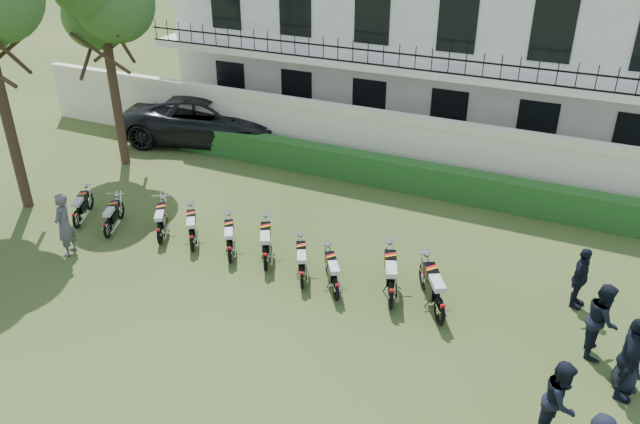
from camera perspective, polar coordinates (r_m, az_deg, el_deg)
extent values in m
plane|color=#2C431B|center=(15.56, -3.95, -7.78)|extent=(100.00, 100.00, 0.00)
cube|color=#F1E7CA|center=(21.55, 6.23, 5.79)|extent=(30.00, 0.30, 2.00)
cube|color=#F1E7CA|center=(21.15, 6.39, 8.67)|extent=(30.00, 0.35, 0.30)
cube|color=#1D4318|center=(20.77, 8.02, 3.29)|extent=(18.00, 0.60, 1.00)
cube|color=white|center=(26.34, 11.04, 15.25)|extent=(20.00, 8.00, 7.00)
cube|color=white|center=(21.94, 7.74, 13.00)|extent=(20.00, 1.40, 0.25)
cube|color=black|center=(21.19, 7.28, 14.17)|extent=(20.00, 0.05, 0.05)
cube|color=black|center=(21.30, 7.20, 13.00)|extent=(20.00, 0.05, 0.05)
cube|color=black|center=(26.20, -8.07, 11.11)|extent=(1.30, 0.12, 2.20)
cube|color=black|center=(24.76, -2.10, 10.37)|extent=(1.30, 0.12, 2.20)
cube|color=black|center=(23.93, -2.26, 18.38)|extent=(1.30, 0.12, 2.20)
cube|color=black|center=(23.60, 4.49, 9.41)|extent=(1.30, 0.12, 2.20)
cube|color=black|center=(22.74, 4.83, 17.80)|extent=(1.30, 0.12, 2.20)
cube|color=black|center=(22.79, 11.62, 8.24)|extent=(1.30, 0.12, 2.20)
cube|color=black|center=(21.89, 12.52, 16.88)|extent=(1.30, 0.12, 2.20)
cube|color=black|center=(22.35, 19.10, 6.86)|extent=(1.30, 0.12, 2.20)
cube|color=black|center=(21.43, 20.59, 15.59)|extent=(1.30, 0.12, 2.20)
cube|color=black|center=(22.31, 26.69, 5.33)|extent=(1.30, 0.12, 2.20)
cylinder|color=#473323|center=(20.73, -26.74, 7.85)|extent=(0.32, 0.32, 5.95)
cylinder|color=#473323|center=(23.03, -18.25, 10.31)|extent=(0.32, 0.32, 5.25)
sphere|color=#275321|center=(22.25, -18.28, 17.73)|extent=(2.60, 2.60, 2.60)
sphere|color=#275321|center=(23.09, -19.84, 16.49)|extent=(2.20, 2.20, 2.20)
torus|color=black|center=(19.20, -21.90, -1.53)|extent=(0.31, 0.53, 0.55)
torus|color=black|center=(20.16, -20.81, 0.11)|extent=(0.31, 0.53, 0.55)
cube|color=black|center=(19.58, -21.45, -0.41)|extent=(0.36, 0.52, 0.27)
cube|color=black|center=(19.65, -21.38, 0.51)|extent=(0.39, 0.47, 0.20)
cube|color=red|center=(19.64, -21.38, 0.53)|extent=(0.22, 0.22, 0.21)
cube|color=#EBB70C|center=(19.60, -21.43, 0.46)|extent=(0.20, 0.20, 0.21)
cube|color=silver|center=(19.26, -21.82, -0.02)|extent=(0.41, 0.54, 0.11)
cylinder|color=silver|center=(19.77, -21.24, 1.59)|extent=(0.50, 0.26, 0.03)
torus|color=black|center=(18.37, -19.40, -2.45)|extent=(0.28, 0.53, 0.54)
torus|color=black|center=(19.30, -18.29, -0.74)|extent=(0.28, 0.53, 0.54)
cube|color=black|center=(18.73, -18.93, -1.29)|extent=(0.34, 0.51, 0.27)
cube|color=black|center=(18.79, -18.85, -0.35)|extent=(0.37, 0.46, 0.19)
cube|color=red|center=(18.78, -18.85, -0.32)|extent=(0.22, 0.21, 0.20)
cube|color=#EBB70C|center=(18.74, -18.90, -0.40)|extent=(0.20, 0.20, 0.20)
cube|color=silver|center=(18.41, -19.30, -0.90)|extent=(0.39, 0.53, 0.11)
cylinder|color=silver|center=(18.90, -18.69, 0.77)|extent=(0.50, 0.23, 0.03)
torus|color=black|center=(17.56, -14.68, -3.09)|extent=(0.37, 0.54, 0.58)
torus|color=black|center=(18.62, -14.20, -1.15)|extent=(0.37, 0.54, 0.58)
cube|color=black|center=(17.98, -14.50, -1.77)|extent=(0.41, 0.54, 0.28)
cube|color=black|center=(18.04, -14.52, -0.72)|extent=(0.43, 0.49, 0.21)
cube|color=red|center=(18.04, -14.52, -0.70)|extent=(0.22, 0.25, 0.22)
cube|color=#EBB70C|center=(17.99, -14.54, -0.78)|extent=(0.20, 0.23, 0.22)
cube|color=silver|center=(17.61, -14.72, -1.35)|extent=(0.46, 0.57, 0.11)
cylinder|color=silver|center=(18.18, -14.50, 0.52)|extent=(0.50, 0.32, 0.03)
torus|color=black|center=(17.03, -11.64, -3.77)|extent=(0.39, 0.52, 0.57)
torus|color=black|center=(18.08, -11.59, -1.78)|extent=(0.39, 0.52, 0.57)
cube|color=black|center=(17.44, -11.66, -2.43)|extent=(0.43, 0.52, 0.28)
cube|color=black|center=(17.51, -11.72, -1.37)|extent=(0.44, 0.48, 0.21)
cube|color=red|center=(17.50, -11.73, -1.34)|extent=(0.21, 0.25, 0.21)
cube|color=#EBB70C|center=(17.45, -11.73, -1.43)|extent=(0.18, 0.23, 0.21)
cube|color=silver|center=(17.08, -11.76, -2.01)|extent=(0.48, 0.55, 0.11)
cylinder|color=silver|center=(17.64, -11.80, -0.11)|extent=(0.48, 0.34, 0.03)
torus|color=black|center=(16.37, -8.26, -4.88)|extent=(0.37, 0.52, 0.56)
torus|color=black|center=(17.39, -8.24, -2.75)|extent=(0.37, 0.52, 0.56)
cube|color=black|center=(16.77, -8.28, -3.46)|extent=(0.41, 0.52, 0.28)
cube|color=black|center=(16.82, -8.33, -2.36)|extent=(0.42, 0.48, 0.20)
cube|color=red|center=(16.82, -8.34, -2.33)|extent=(0.21, 0.24, 0.21)
cube|color=#EBB70C|center=(16.77, -8.34, -2.43)|extent=(0.19, 0.23, 0.21)
cube|color=silver|center=(16.40, -8.35, -3.06)|extent=(0.46, 0.55, 0.11)
cylinder|color=silver|center=(16.94, -8.39, -1.05)|extent=(0.48, 0.32, 0.03)
torus|color=black|center=(15.85, -5.07, -5.74)|extent=(0.38, 0.60, 0.63)
torus|color=black|center=(16.98, -4.95, -3.24)|extent=(0.38, 0.60, 0.63)
cube|color=black|center=(16.28, -5.03, -4.09)|extent=(0.43, 0.59, 0.31)
cube|color=black|center=(16.34, -5.05, -2.82)|extent=(0.45, 0.53, 0.23)
cube|color=red|center=(16.34, -5.05, -2.79)|extent=(0.25, 0.26, 0.24)
cube|color=#EBB70C|center=(16.28, -5.06, -2.90)|extent=(0.22, 0.24, 0.24)
cube|color=silver|center=(15.88, -5.11, -3.64)|extent=(0.48, 0.62, 0.12)
cylinder|color=silver|center=(16.47, -5.06, -1.32)|extent=(0.56, 0.32, 0.03)
torus|color=black|center=(15.20, -1.61, -7.40)|extent=(0.34, 0.54, 0.57)
torus|color=black|center=(16.21, -1.71, -4.91)|extent=(0.34, 0.54, 0.57)
cube|color=black|center=(15.58, -1.66, -5.78)|extent=(0.39, 0.53, 0.28)
cube|color=black|center=(15.63, -1.70, -4.58)|extent=(0.41, 0.49, 0.21)
cube|color=red|center=(15.62, -1.70, -4.55)|extent=(0.22, 0.24, 0.21)
cube|color=#EBB70C|center=(15.57, -1.69, -4.66)|extent=(0.20, 0.22, 0.21)
cube|color=silver|center=(15.21, -1.66, -5.40)|extent=(0.44, 0.56, 0.11)
cylinder|color=silver|center=(15.73, -1.73, -3.13)|extent=(0.51, 0.29, 0.03)
torus|color=black|center=(14.80, 1.89, -8.52)|extent=(0.39, 0.52, 0.57)
torus|color=black|center=(15.77, 1.07, -5.92)|extent=(0.39, 0.52, 0.57)
cube|color=black|center=(15.16, 1.50, -6.85)|extent=(0.43, 0.52, 0.28)
cube|color=black|center=(15.20, 1.37, -5.61)|extent=(0.44, 0.49, 0.21)
cube|color=red|center=(15.19, 1.37, -5.58)|extent=(0.21, 0.25, 0.22)
cube|color=#EBB70C|center=(15.15, 1.41, -5.69)|extent=(0.19, 0.23, 0.22)
cube|color=silver|center=(14.79, 1.69, -6.47)|extent=(0.47, 0.55, 0.11)
cylinder|color=silver|center=(15.29, 1.18, -4.12)|extent=(0.48, 0.34, 0.03)
torus|color=black|center=(14.49, 6.60, -9.37)|extent=(0.34, 0.66, 0.67)
torus|color=black|center=(15.65, 6.38, -6.19)|extent=(0.34, 0.66, 0.67)
cube|color=black|center=(14.93, 6.52, -7.33)|extent=(0.41, 0.64, 0.33)
cube|color=black|center=(14.97, 6.55, -5.84)|extent=(0.45, 0.57, 0.24)
cube|color=red|center=(14.96, 6.55, -5.80)|extent=(0.28, 0.26, 0.25)
cube|color=#EBB70C|center=(14.91, 6.56, -5.95)|extent=(0.26, 0.24, 0.25)
cube|color=silver|center=(14.49, 6.64, -6.91)|extent=(0.47, 0.66, 0.13)
cylinder|color=silver|center=(15.08, 6.56, -4.05)|extent=(0.63, 0.27, 0.03)
torus|color=black|center=(14.20, 11.65, -10.73)|extent=(0.43, 0.64, 0.68)
torus|color=black|center=(15.30, 10.14, -7.38)|extent=(0.43, 0.64, 0.68)
cube|color=black|center=(14.60, 10.98, -8.59)|extent=(0.49, 0.63, 0.33)
cube|color=black|center=(14.62, 10.81, -7.05)|extent=(0.51, 0.58, 0.25)
cube|color=red|center=(14.62, 10.82, -7.02)|extent=(0.26, 0.29, 0.26)
cube|color=#EBB70C|center=(14.57, 10.89, -7.17)|extent=(0.23, 0.27, 0.26)
cube|color=silver|center=(14.17, 11.43, -8.18)|extent=(0.54, 0.66, 0.13)
cylinder|color=silver|center=(14.72, 10.56, -5.20)|extent=(0.59, 0.37, 0.03)
imported|color=black|center=(24.84, -9.90, 8.39)|extent=(7.20, 4.60, 1.85)
imported|color=#56565B|center=(18.13, -22.35, -1.08)|extent=(0.61, 0.76, 1.82)
imported|color=black|center=(12.43, 21.13, -15.78)|extent=(0.83, 0.97, 1.71)
imported|color=black|center=(13.70, 26.45, -11.94)|extent=(0.55, 1.14, 1.89)
imported|color=black|center=(14.06, 26.59, -11.66)|extent=(0.71, 0.89, 1.58)
imported|color=black|center=(14.67, 24.37, -8.94)|extent=(0.74, 0.91, 1.74)
imported|color=black|center=(16.03, 22.70, -5.59)|extent=(0.62, 1.00, 1.59)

